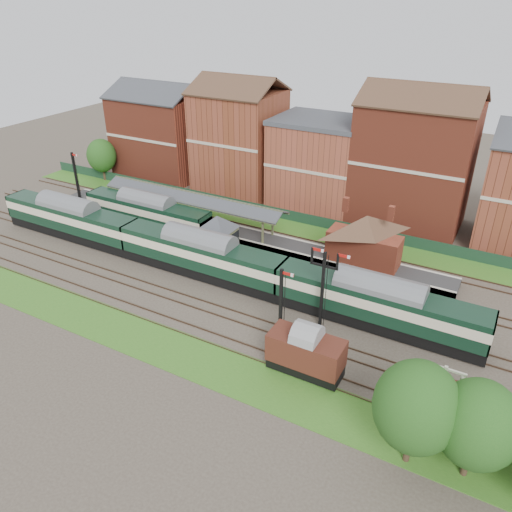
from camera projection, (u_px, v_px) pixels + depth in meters
The scene contains 21 objects.
ground at pixel (226, 282), 54.25m from camera, with size 160.00×160.00×0.00m, color #473D33.
grass_back at pixel (289, 227), 66.54m from camera, with size 90.00×4.50×0.06m, color #2D6619.
grass_front at pixel (156, 343), 45.00m from camera, with size 90.00×5.00×0.06m, color #2D6619.
fence at pixel (296, 217), 67.73m from camera, with size 90.00×0.12×1.50m, color #193823.
platform at pixel (233, 234), 63.62m from camera, with size 55.00×3.40×1.00m, color #2D2D2D.
signal_box at pixel (218, 238), 56.49m from camera, with size 5.40×5.40×6.00m.
brick_hut at pixel (281, 271), 54.06m from camera, with size 3.20×2.64×2.94m.
station_building at pixel (365, 238), 54.77m from camera, with size 8.10×8.10×5.90m.
canopy at pixel (192, 196), 64.21m from camera, with size 26.00×3.89×4.08m.
semaphore_bracket at pixel (323, 285), 45.01m from camera, with size 3.60×0.25×8.18m.
semaphore_platform_end at pixel (76, 179), 71.11m from camera, with size 1.23×0.25×8.00m.
semaphore_siding at pixel (281, 308), 42.63m from camera, with size 1.23×0.25×8.00m.
yard_lamp at pixel (438, 401), 33.33m from camera, with size 2.60×0.22×7.00m.
town_backdrop at pixel (317, 158), 70.20m from camera, with size 69.00×10.00×16.00m.
dmu_train at pixel (200, 254), 54.33m from camera, with size 59.36×3.12×4.56m.
platform_railcar at pixel (147, 212), 64.84m from camera, with size 18.42×2.90×4.24m.
goods_van_a at pixel (306, 352), 40.65m from camera, with size 6.18×2.68×3.75m.
goods_van_b at pixel (481, 414), 35.07m from camera, with size 5.50×2.38×3.34m.
tree_near at pixel (478, 424), 30.79m from camera, with size 5.28×5.28×7.63m.
tree_far at pixel (417, 407), 31.60m from camera, with size 5.58×5.58×8.14m.
tree_back at pixel (102, 156), 80.76m from camera, with size 4.68×4.68×6.84m.
Camera 1 is at (25.18, -38.95, 28.46)m, focal length 35.00 mm.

